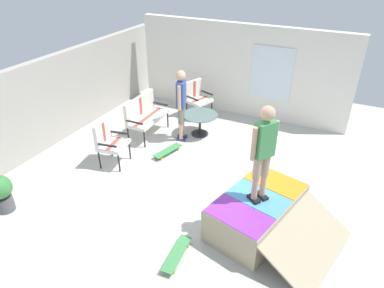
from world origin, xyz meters
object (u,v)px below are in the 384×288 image
Objects in this scene: person_skater at (264,148)px; skateboard_by_bench at (168,151)px; skate_ramp at (258,213)px; potted_plant at (0,190)px; patio_bench at (144,113)px; patio_table at (200,120)px; patio_chair_near_house at (197,95)px; patio_chair_by_wall at (108,139)px; skateboard_spare at (177,254)px; person_watching at (181,100)px.

skateboard_by_bench is at bearing 60.42° from person_skater.
potted_plant reaches higher than skate_ramp.
patio_bench is 1.43m from patio_table.
skateboard_by_bench is (-2.23, -0.32, -0.53)m from patio_chair_near_house.
patio_chair_by_wall is at bearing 81.60° from skate_ramp.
person_skater reaches higher than patio_chair_near_house.
patio_table is at bearing -24.93° from potted_plant.
patio_chair_near_house is 1.13× the size of patio_table.
person_skater is 2.15m from skateboard_spare.
person_watching is at bearing 49.27° from person_skater.
patio_table is at bearing -64.19° from patio_bench.
patio_chair_by_wall is 2.45m from patio_table.
potted_plant is (-3.66, 0.71, -0.15)m from patio_bench.
patio_table is 4.13m from skateboard_spare.
patio_chair_near_house is 1.19m from patio_table.
person_watching reaches higher than patio_chair_by_wall.
patio_chair_by_wall is at bearing 56.40° from skateboard_spare.
skateboard_by_bench is (-1.21, 0.26, -0.32)m from patio_table.
patio_chair_by_wall is at bearing 168.38° from patio_chair_near_house.
potted_plant is at bearing 165.13° from patio_chair_near_house.
person_watching reaches higher than patio_bench.
skate_ramp is 4.70m from patio_chair_near_house.
patio_chair_by_wall is 2.30m from potted_plant.
person_skater is 2.06× the size of skateboard_spare.
patio_chair_by_wall is 1.42m from skateboard_by_bench.
skateboard_by_bench is 0.90× the size of potted_plant.
patio_bench reaches higher than potted_plant.
skate_ramp is 1.30m from person_skater.
skateboard_by_bench is (-0.60, -1.01, -0.53)m from patio_bench.
patio_table is 3.74m from person_skater.
skateboard_spare is at bearing -159.89° from patio_table.
skate_ramp reaches higher than skateboard_by_bench.
skateboard_spare is (-2.65, -1.68, 0.00)m from skateboard_by_bench.
patio_chair_by_wall is 1.13× the size of patio_table.
skateboard_spare is at bearing -147.67° from skateboard_by_bench.
patio_bench is 1.53× the size of skateboard_by_bench.
person_watching is 2.18× the size of skateboard_by_bench.
potted_plant is (-2.17, 0.76, -0.15)m from patio_chair_by_wall.
patio_table is at bearing 41.70° from skate_ramp.
patio_chair_by_wall is (-3.12, 0.64, 0.00)m from patio_chair_near_house.
person_watching is at bearing 26.59° from skateboard_spare.
person_watching is 3.51m from person_skater.
person_skater reaches higher than skateboard_by_bench.
potted_plant is (-1.60, 4.30, -1.16)m from person_skater.
skateboard_by_bench is (-0.80, -0.05, -0.98)m from person_watching.
patio_table is (-1.01, -0.58, -0.21)m from patio_chair_near_house.
skateboard_spare is (-4.88, -2.00, -0.53)m from patio_chair_near_house.
patio_table is 0.84m from person_watching.
patio_chair_near_house reaches higher than skate_ramp.
person_watching is at bearing -28.37° from patio_chair_by_wall.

